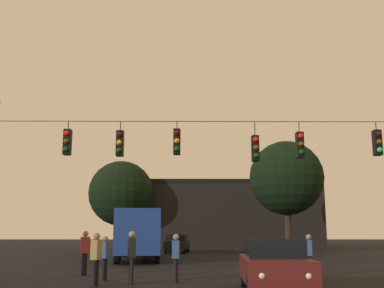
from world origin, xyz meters
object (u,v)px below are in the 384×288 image
pedestrian_crossing_center (176,255)px  tree_left_silhouette (286,178)px  pedestrian_crossing_left (96,256)px  car_near_right (274,264)px  pedestrian_trailing (105,255)px  tree_behind_building (121,193)px  pedestrian_crossing_right (132,254)px  pedestrian_far_side (85,250)px  pedestrian_near_bus (309,253)px  car_far_left (177,243)px  city_bus (139,230)px

pedestrian_crossing_center → tree_left_silhouette: size_ratio=0.18×
pedestrian_crossing_left → pedestrian_crossing_center: pedestrian_crossing_left is taller
car_near_right → tree_left_silhouette: tree_left_silhouette is taller
pedestrian_trailing → tree_behind_building: 28.44m
pedestrian_crossing_center → pedestrian_crossing_right: 1.56m
pedestrian_crossing_right → pedestrian_far_side: (-2.29, 3.17, 0.01)m
pedestrian_near_bus → pedestrian_trailing: size_ratio=1.03×
tree_left_silhouette → pedestrian_near_bus: bearing=-99.9°
pedestrian_trailing → pedestrian_near_bus: bearing=9.2°
car_far_left → pedestrian_trailing: bearing=-95.4°
pedestrian_near_bus → tree_left_silhouette: size_ratio=0.18×
car_near_right → pedestrian_trailing: (-5.58, 3.41, 0.10)m
pedestrian_trailing → pedestrian_far_side: (-1.17, 2.00, 0.12)m
car_far_left → pedestrian_far_side: size_ratio=2.50×
car_near_right → pedestrian_trailing: pedestrian_trailing is taller
pedestrian_crossing_right → pedestrian_crossing_center: bearing=15.1°
car_near_right → pedestrian_far_side: pedestrian_far_side is taller
tree_behind_building → pedestrian_crossing_right: bearing=-80.9°
car_near_right → pedestrian_crossing_center: 3.97m
car_far_left → pedestrian_crossing_right: (-1.01, -23.84, 0.21)m
tree_left_silhouette → pedestrian_crossing_left: bearing=-116.6°
pedestrian_crossing_center → pedestrian_far_side: pedestrian_far_side is taller
car_near_right → car_far_left: same height
tree_left_silhouette → car_near_right: bearing=-103.2°
tree_left_silhouette → pedestrian_crossing_right: bearing=-115.0°
car_near_right → pedestrian_crossing_left: bearing=164.8°
car_far_left → pedestrian_crossing_right: pedestrian_crossing_right is taller
pedestrian_crossing_center → car_far_left: bearing=91.2°
pedestrian_crossing_right → tree_left_silhouette: 24.27m
city_bus → pedestrian_far_side: (-1.03, -10.97, -0.85)m
pedestrian_crossing_left → pedestrian_crossing_center: (2.58, 1.14, -0.03)m
pedestrian_crossing_left → tree_behind_building: size_ratio=0.20×
pedestrian_crossing_right → pedestrian_trailing: (-1.12, 1.17, -0.11)m
pedestrian_crossing_right → tree_left_silhouette: bearing=65.0°
pedestrian_crossing_center → pedestrian_crossing_right: bearing=-164.9°
pedestrian_trailing → pedestrian_crossing_left: bearing=-88.5°
tree_behind_building → pedestrian_crossing_center: bearing=-77.9°
pedestrian_crossing_right → pedestrian_near_bus: pedestrian_crossing_right is taller
car_far_left → pedestrian_crossing_right: size_ratio=2.53×
pedestrian_crossing_right → tree_behind_building: (-4.63, 29.02, 4.46)m
pedestrian_crossing_left → pedestrian_crossing_right: bearing=34.5°
pedestrian_crossing_left → pedestrian_trailing: pedestrian_crossing_left is taller
city_bus → pedestrian_near_bus: size_ratio=6.81×
pedestrian_crossing_center → pedestrian_far_side: bearing=144.0°
city_bus → car_far_left: city_bus is taller
pedestrian_far_side → tree_left_silhouette: 22.68m
city_bus → car_near_right: size_ratio=2.53×
car_near_right → pedestrian_trailing: 6.54m
car_near_right → pedestrian_crossing_right: bearing=153.3°
car_far_left → pedestrian_far_side: 20.94m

